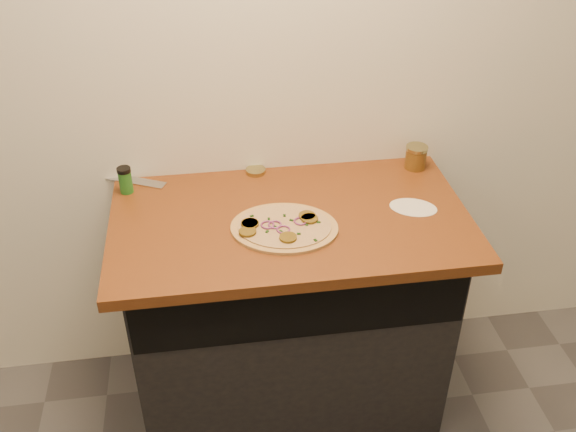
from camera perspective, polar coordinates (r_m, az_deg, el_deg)
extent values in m
cube|color=silver|center=(2.24, -1.08, 14.42)|extent=(4.00, 0.02, 2.70)
cube|color=black|center=(2.46, 0.07, -8.65)|extent=(1.10, 0.60, 0.86)
cube|color=brown|center=(2.16, 0.19, -0.41)|extent=(1.20, 0.70, 0.04)
cylinder|color=tan|center=(2.08, -0.33, -1.06)|extent=(0.41, 0.41, 0.01)
cylinder|color=beige|center=(2.08, -0.33, -0.89)|extent=(0.35, 0.35, 0.00)
cylinder|color=brown|center=(2.08, -3.37, -0.69)|extent=(0.06, 0.06, 0.01)
cylinder|color=brown|center=(2.11, 1.70, 0.02)|extent=(0.06, 0.06, 0.01)
cylinder|color=brown|center=(2.04, -3.61, -1.39)|extent=(0.06, 0.06, 0.01)
cylinder|color=brown|center=(2.01, 0.01, -1.92)|extent=(0.06, 0.06, 0.01)
cylinder|color=brown|center=(2.08, -3.43, -0.67)|extent=(0.06, 0.06, 0.01)
cylinder|color=brown|center=(2.10, 1.93, -0.25)|extent=(0.06, 0.06, 0.01)
torus|color=#762C67|center=(2.07, -1.84, -0.79)|extent=(0.05, 0.05, 0.01)
torus|color=#762C67|center=(2.05, -0.41, -1.20)|extent=(0.05, 0.05, 0.01)
torus|color=#762C67|center=(2.09, 1.13, -0.45)|extent=(0.05, 0.05, 0.01)
torus|color=#762C67|center=(2.07, -1.17, -0.77)|extent=(0.05, 0.05, 0.01)
cube|color=black|center=(2.08, 1.64, -0.77)|extent=(0.01, 0.01, 0.00)
cube|color=black|center=(2.12, -3.23, 0.00)|extent=(0.01, 0.01, 0.00)
cube|color=black|center=(2.10, 0.30, -0.37)|extent=(0.02, 0.01, 0.00)
cube|color=black|center=(2.04, -0.62, -1.38)|extent=(0.01, 0.01, 0.00)
cube|color=black|center=(2.12, -0.32, 0.05)|extent=(0.01, 0.01, 0.00)
cube|color=black|center=(2.05, -1.86, -1.39)|extent=(0.01, 0.02, 0.00)
cube|color=black|center=(2.01, 2.46, -2.17)|extent=(0.01, 0.01, 0.00)
cube|color=black|center=(2.08, -2.98, -0.64)|extent=(0.01, 0.01, 0.00)
cube|color=black|center=(2.03, 0.97, -1.59)|extent=(0.01, 0.01, 0.00)
cube|color=black|center=(2.09, 2.74, -0.55)|extent=(0.01, 0.01, 0.00)
cube|color=black|center=(2.10, -1.72, -0.26)|extent=(0.01, 0.01, 0.00)
cube|color=black|center=(2.07, -1.21, -0.93)|extent=(0.01, 0.02, 0.00)
cube|color=#B7BAC1|center=(2.40, -13.41, 3.05)|extent=(0.23, 0.14, 0.01)
cube|color=black|center=(2.47, -16.63, 3.72)|extent=(0.13, 0.08, 0.02)
cylinder|color=tan|center=(2.39, -2.89, 4.03)|extent=(0.09, 0.09, 0.02)
cylinder|color=#9E150F|center=(2.45, 11.28, 5.03)|extent=(0.08, 0.08, 0.08)
cylinder|color=tan|center=(2.43, 11.40, 5.94)|extent=(0.08, 0.08, 0.01)
cylinder|color=#226720|center=(2.32, -14.24, 2.96)|extent=(0.05, 0.05, 0.08)
cylinder|color=black|center=(2.30, -14.41, 3.99)|extent=(0.05, 0.05, 0.01)
cylinder|color=silver|center=(2.23, 11.07, 0.75)|extent=(0.21, 0.21, 0.00)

